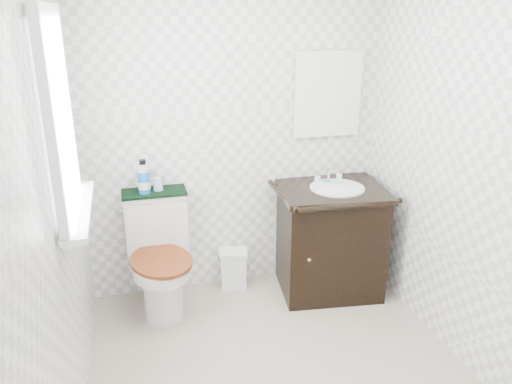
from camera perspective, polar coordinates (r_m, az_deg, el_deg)
name	(u,v)px	position (r m, az deg, el deg)	size (l,w,h in m)	color
floor	(284,379)	(3.12, 3.17, -20.53)	(2.40, 2.40, 0.00)	#BBB097
wall_back	(235,133)	(3.63, -2.41, 6.79)	(2.40, 2.40, 0.00)	white
wall_front	(423,318)	(1.54, 18.50, -13.52)	(2.40, 2.40, 0.00)	white
wall_left	(56,206)	(2.41, -21.92, -1.50)	(2.40, 2.40, 0.00)	white
wall_right	(475,168)	(3.04, 23.77, 2.50)	(2.40, 2.40, 0.00)	white
window	(58,118)	(2.56, -21.70, 7.89)	(0.02, 0.70, 0.90)	white
mirror	(328,94)	(3.77, 8.19, 10.98)	(0.50, 0.02, 0.60)	silver
toilet	(160,261)	(3.62, -10.93, -7.76)	(0.48, 0.67, 0.83)	silver
vanity	(329,236)	(3.80, 8.37, -5.00)	(0.83, 0.73, 0.92)	black
trash_bin	(234,268)	(3.90, -2.58, -8.70)	(0.24, 0.21, 0.31)	white
towel	(154,192)	(3.54, -11.59, -0.01)	(0.44, 0.22, 0.02)	black
mouthwash_bottle	(144,178)	(3.48, -12.71, 1.59)	(0.08, 0.08, 0.24)	blue
cup	(158,184)	(3.54, -11.14, 0.93)	(0.07, 0.07, 0.09)	#7EADCF
soap_bar	(326,181)	(3.76, 8.05, 1.24)	(0.08, 0.05, 0.02)	#187376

